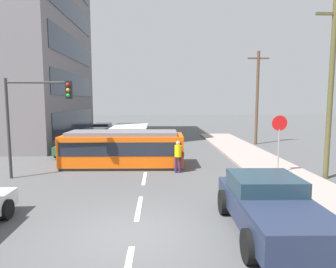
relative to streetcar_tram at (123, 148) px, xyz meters
name	(u,v)px	position (x,y,z in m)	size (l,w,h in m)	color
ground_plane	(148,161)	(1.34, 1.31, -1.05)	(120.00, 120.00, 0.00)	#4C4D4F
sidewalk_curb_right	(283,176)	(8.14, -2.69, -0.98)	(3.20, 36.00, 0.14)	gray
lane_stripe_1	(139,208)	(1.34, -6.69, -1.04)	(0.16, 2.40, 0.01)	silver
lane_stripe_2	(144,178)	(1.34, -2.69, -1.04)	(0.16, 2.40, 0.01)	silver
lane_stripe_3	(150,149)	(1.34, 6.00, -1.04)	(0.16, 2.40, 0.01)	silver
lane_stripe_4	(152,139)	(1.34, 12.00, -1.04)	(0.16, 2.40, 0.01)	silver
streetcar_tram	(123,148)	(0.00, 0.00, 0.00)	(6.78, 2.64, 2.02)	#E8550D
city_bus	(131,136)	(-0.09, 5.35, 0.03)	(2.57, 5.11, 1.89)	#B9C0C3
pedestrian_crossing	(178,155)	(3.04, -1.61, -0.10)	(0.51, 0.36, 1.67)	#341E45
pickup_truck_parked	(270,206)	(5.17, -8.79, -0.25)	(2.35, 5.04, 1.55)	#212B43
parked_sedan_mid	(76,145)	(-3.78, 3.96, -0.42)	(2.15, 4.20, 1.19)	#26573A
parked_sedan_far	(98,134)	(-3.67, 10.96, -0.42)	(2.12, 4.48, 1.19)	#AC1719
parked_sedan_furthest	(103,128)	(-4.29, 16.80, -0.42)	(2.05, 4.51, 1.19)	navy
stop_sign	(279,132)	(8.03, -2.31, 1.15)	(0.76, 0.07, 2.88)	gray
traffic_light_mast	(34,108)	(-3.86, -2.49, 2.35)	(3.13, 0.33, 4.80)	#333333
utility_pole_near	(331,88)	(10.10, -3.00, 3.28)	(1.80, 0.24, 8.28)	brown
utility_pole_mid	(257,96)	(10.40, 8.35, 3.06)	(1.80, 0.24, 7.85)	brown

